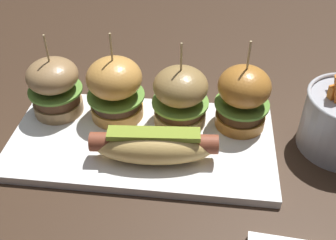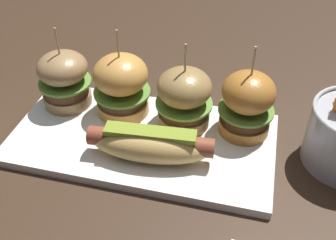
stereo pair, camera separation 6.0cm
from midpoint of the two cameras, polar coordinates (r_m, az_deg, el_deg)
ground_plane at (r=0.64m, az=-6.32°, el=-3.60°), size 3.00×3.00×0.00m
platter_main at (r=0.63m, az=-6.37°, el=-3.13°), size 0.41×0.21×0.01m
hot_dog at (r=0.58m, az=-4.96°, el=-3.65°), size 0.18×0.07×0.05m
slider_far_left at (r=0.68m, az=-18.17°, el=4.44°), size 0.09×0.09×0.14m
slider_center_left at (r=0.65m, az=-10.10°, el=4.35°), size 0.09×0.09×0.15m
slider_center_right at (r=0.63m, az=-0.96°, el=3.23°), size 0.09×0.09×0.14m
slider_far_right at (r=0.63m, az=7.87°, el=3.11°), size 0.09×0.09×0.15m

